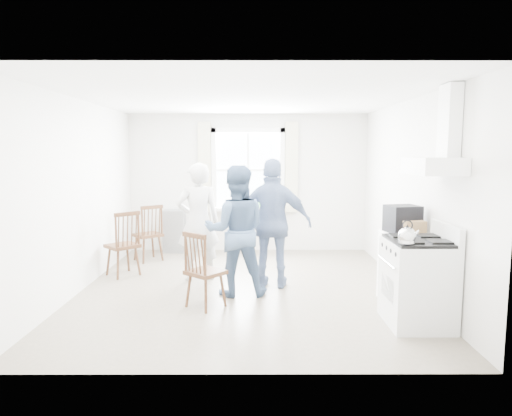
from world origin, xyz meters
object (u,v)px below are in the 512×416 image
at_px(windsor_chair_c, 126,237).
at_px(person_right, 273,223).
at_px(stereo_stack, 402,219).
at_px(person_mid, 236,231).
at_px(low_cabinet, 403,268).
at_px(person_left, 198,222).
at_px(windsor_chair_a, 150,227).
at_px(windsor_chair_b, 199,262).
at_px(gas_stove, 418,281).

relative_size(windsor_chair_c, person_right, 0.56).
distance_m(windsor_chair_c, person_right, 2.29).
xyz_separation_m(stereo_stack, person_mid, (-2.08, 0.34, -0.21)).
height_order(stereo_stack, windsor_chair_c, stereo_stack).
bearing_deg(person_right, windsor_chair_c, -5.17).
height_order(low_cabinet, person_left, person_left).
xyz_separation_m(stereo_stack, windsor_chair_c, (-3.78, 1.20, -0.45)).
height_order(stereo_stack, windsor_chair_a, stereo_stack).
xyz_separation_m(windsor_chair_b, person_right, (0.93, 0.92, 0.32)).
bearing_deg(person_left, low_cabinet, 142.25).
distance_m(low_cabinet, windsor_chair_c, 4.00).
bearing_deg(windsor_chair_a, person_left, -49.19).
distance_m(windsor_chair_c, person_mid, 1.93).
bearing_deg(windsor_chair_c, person_mid, -26.86).
xyz_separation_m(low_cabinet, stereo_stack, (-0.02, 0.04, 0.62)).
bearing_deg(low_cabinet, stereo_stack, 122.97).
bearing_deg(windsor_chair_c, person_left, -7.58).
bearing_deg(stereo_stack, person_left, 158.45).
bearing_deg(person_left, person_right, 145.49).
bearing_deg(person_left, windsor_chair_a, -64.91).
bearing_deg(person_right, person_mid, 42.18).
distance_m(person_left, person_right, 1.15).
height_order(stereo_stack, person_right, person_right).
distance_m(gas_stove, low_cabinet, 0.70).
height_order(low_cabinet, windsor_chair_c, windsor_chair_c).
xyz_separation_m(windsor_chair_a, windsor_chair_c, (-0.16, -0.97, 0.01)).
bearing_deg(stereo_stack, person_right, 156.59).
distance_m(person_mid, person_right, 0.61).
xyz_separation_m(person_mid, person_right, (0.51, 0.34, 0.04)).
distance_m(gas_stove, windsor_chair_b, 2.50).
bearing_deg(stereo_stack, windsor_chair_b, -174.51).
height_order(low_cabinet, person_right, person_right).
bearing_deg(person_mid, low_cabinet, 166.12).
height_order(person_mid, person_right, person_right).
distance_m(low_cabinet, person_right, 1.81).
xyz_separation_m(gas_stove, windsor_chair_b, (-2.45, 0.50, 0.09)).
height_order(windsor_chair_c, person_left, person_left).
height_order(gas_stove, person_right, person_right).
relative_size(windsor_chair_a, person_right, 0.55).
distance_m(gas_stove, person_right, 2.12).
height_order(low_cabinet, person_mid, person_mid).
bearing_deg(gas_stove, windsor_chair_b, 168.57).
distance_m(low_cabinet, windsor_chair_a, 4.27).
height_order(windsor_chair_b, windsor_chair_c, windsor_chair_c).
bearing_deg(person_right, gas_stove, 145.21).
bearing_deg(stereo_stack, person_mid, 170.77).
height_order(windsor_chair_b, person_right, person_right).
distance_m(stereo_stack, windsor_chair_a, 4.25).
relative_size(windsor_chair_a, windsor_chair_c, 0.98).
bearing_deg(windsor_chair_b, windsor_chair_c, 131.72).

